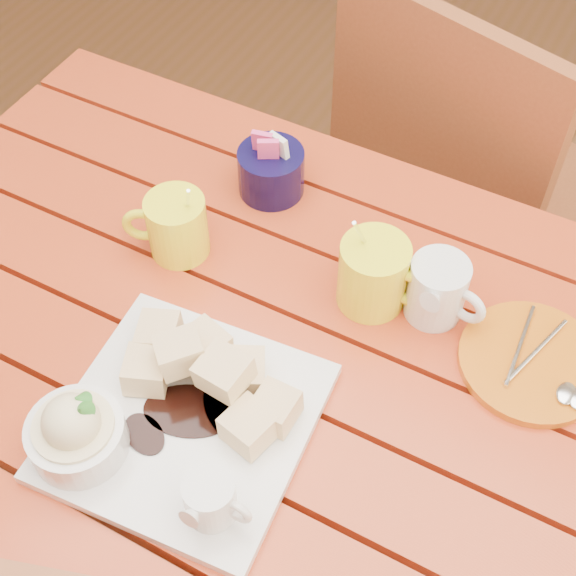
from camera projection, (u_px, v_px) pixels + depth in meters
The scene contains 9 objects.
ground at pixel (276, 557), 1.60m from camera, with size 5.00×5.00×0.00m, color brown.
table at pixel (271, 391), 1.10m from camera, with size 1.20×0.79×0.75m.
dessert_plate at pixel (161, 418), 0.92m from camera, with size 0.30×0.30×0.11m.
coffee_mug_left at pixel (175, 225), 1.08m from camera, with size 0.11×0.08×0.14m.
coffee_mug_right at pixel (375, 274), 1.02m from camera, with size 0.13×0.09×0.15m.
cream_pitcher at pixel (438, 289), 1.01m from camera, with size 0.11×0.09×0.09m.
sugar_caddy at pixel (271, 170), 1.16m from camera, with size 0.10×0.10×0.11m.
orange_saucer at pixel (532, 363), 0.99m from camera, with size 0.18×0.18×0.02m.
chair_far at pixel (458, 179), 1.54m from camera, with size 0.54×0.54×0.92m.
Camera 1 is at (0.29, -0.49, 1.59)m, focal length 50.00 mm.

